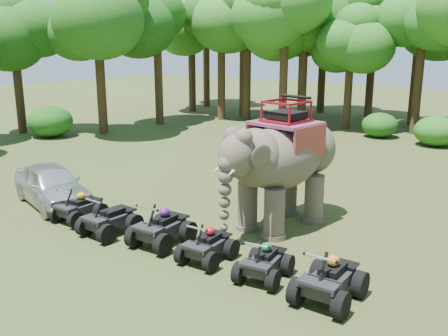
{
  "coord_description": "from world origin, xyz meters",
  "views": [
    {
      "loc": [
        9.24,
        -11.15,
        5.86
      ],
      "look_at": [
        0.0,
        1.2,
        1.9
      ],
      "focal_mm": 40.0,
      "sensor_mm": 36.0,
      "label": 1
    }
  ],
  "objects_px": {
    "parked_car": "(52,185)",
    "elephant": "(283,163)",
    "atv_4": "(264,258)",
    "atv_1": "(109,215)",
    "atv_3": "(207,241)",
    "atv_5": "(330,274)",
    "atv_2": "(161,223)",
    "atv_0": "(78,204)"
  },
  "relations": [
    {
      "from": "atv_4",
      "to": "atv_5",
      "type": "bearing_deg",
      "value": -9.63
    },
    {
      "from": "atv_0",
      "to": "atv_3",
      "type": "xyz_separation_m",
      "value": [
        5.4,
        0.11,
        -0.01
      ]
    },
    {
      "from": "elephant",
      "to": "atv_5",
      "type": "height_order",
      "value": "elephant"
    },
    {
      "from": "atv_0",
      "to": "atv_3",
      "type": "relative_size",
      "value": 1.02
    },
    {
      "from": "elephant",
      "to": "atv_3",
      "type": "bearing_deg",
      "value": -85.31
    },
    {
      "from": "atv_2",
      "to": "atv_4",
      "type": "height_order",
      "value": "atv_2"
    },
    {
      "from": "atv_5",
      "to": "atv_3",
      "type": "bearing_deg",
      "value": 178.5
    },
    {
      "from": "atv_4",
      "to": "atv_5",
      "type": "distance_m",
      "value": 1.79
    },
    {
      "from": "atv_4",
      "to": "atv_3",
      "type": "bearing_deg",
      "value": 172.48
    },
    {
      "from": "parked_car",
      "to": "atv_3",
      "type": "distance_m",
      "value": 7.61
    },
    {
      "from": "atv_4",
      "to": "parked_car",
      "type": "bearing_deg",
      "value": 169.09
    },
    {
      "from": "atv_0",
      "to": "atv_1",
      "type": "relative_size",
      "value": 0.93
    },
    {
      "from": "elephant",
      "to": "atv_4",
      "type": "bearing_deg",
      "value": -57.93
    },
    {
      "from": "atv_0",
      "to": "atv_5",
      "type": "height_order",
      "value": "atv_5"
    },
    {
      "from": "elephant",
      "to": "atv_5",
      "type": "relative_size",
      "value": 2.76
    },
    {
      "from": "atv_1",
      "to": "atv_5",
      "type": "bearing_deg",
      "value": 3.11
    },
    {
      "from": "atv_1",
      "to": "atv_3",
      "type": "distance_m",
      "value": 3.65
    },
    {
      "from": "elephant",
      "to": "atv_3",
      "type": "relative_size",
      "value": 3.17
    },
    {
      "from": "atv_2",
      "to": "atv_4",
      "type": "xyz_separation_m",
      "value": [
        3.59,
        -0.05,
        -0.1
      ]
    },
    {
      "from": "atv_2",
      "to": "atv_3",
      "type": "relative_size",
      "value": 1.16
    },
    {
      "from": "parked_car",
      "to": "atv_3",
      "type": "bearing_deg",
      "value": -77.46
    },
    {
      "from": "parked_car",
      "to": "elephant",
      "type": "bearing_deg",
      "value": -52.2
    },
    {
      "from": "atv_0",
      "to": "atv_2",
      "type": "height_order",
      "value": "atv_2"
    },
    {
      "from": "parked_car",
      "to": "atv_4",
      "type": "xyz_separation_m",
      "value": [
        9.39,
        -0.36,
        -0.18
      ]
    },
    {
      "from": "elephant",
      "to": "atv_3",
      "type": "distance_m",
      "value": 3.9
    },
    {
      "from": "atv_1",
      "to": "atv_5",
      "type": "relative_size",
      "value": 0.96
    },
    {
      "from": "atv_0",
      "to": "atv_1",
      "type": "distance_m",
      "value": 1.77
    },
    {
      "from": "parked_car",
      "to": "atv_0",
      "type": "height_order",
      "value": "parked_car"
    },
    {
      "from": "parked_car",
      "to": "atv_4",
      "type": "distance_m",
      "value": 9.4
    },
    {
      "from": "elephant",
      "to": "atv_1",
      "type": "bearing_deg",
      "value": -126.69
    },
    {
      "from": "parked_car",
      "to": "atv_5",
      "type": "distance_m",
      "value": 11.19
    },
    {
      "from": "atv_0",
      "to": "atv_1",
      "type": "xyz_separation_m",
      "value": [
        1.76,
        -0.19,
        0.05
      ]
    },
    {
      "from": "atv_2",
      "to": "atv_3",
      "type": "xyz_separation_m",
      "value": [
        1.8,
        -0.09,
        -0.09
      ]
    },
    {
      "from": "atv_5",
      "to": "parked_car",
      "type": "bearing_deg",
      "value": 176.37
    },
    {
      "from": "atv_2",
      "to": "atv_3",
      "type": "bearing_deg",
      "value": -6.54
    },
    {
      "from": "elephant",
      "to": "atv_5",
      "type": "distance_m",
      "value": 5.13
    },
    {
      "from": "parked_car",
      "to": "atv_1",
      "type": "height_order",
      "value": "parked_car"
    },
    {
      "from": "atv_3",
      "to": "atv_4",
      "type": "bearing_deg",
      "value": -2.57
    },
    {
      "from": "parked_car",
      "to": "atv_5",
      "type": "height_order",
      "value": "parked_car"
    },
    {
      "from": "elephant",
      "to": "atv_0",
      "type": "relative_size",
      "value": 3.1
    },
    {
      "from": "atv_0",
      "to": "atv_2",
      "type": "xyz_separation_m",
      "value": [
        3.6,
        0.2,
        0.08
      ]
    },
    {
      "from": "parked_car",
      "to": "atv_3",
      "type": "relative_size",
      "value": 2.82
    }
  ]
}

